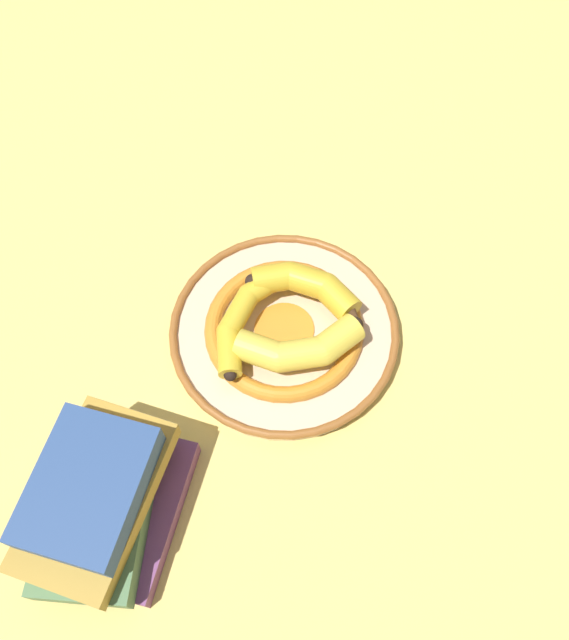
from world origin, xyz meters
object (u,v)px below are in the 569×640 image
banana_a (296,349)px  book_stack (102,499)px  banana_b (308,287)px  decorative_bowl (284,328)px  banana_c (246,314)px

banana_a → book_stack: 0.29m
banana_b → decorative_bowl: bearing=73.9°
decorative_bowl → banana_c: size_ratio=1.67×
banana_a → banana_b: 0.10m
banana_b → book_stack: book_stack is taller
decorative_bowl → banana_a: banana_a is taller
banana_b → book_stack: bearing=70.3°
decorative_bowl → banana_a: (0.02, -0.05, 0.04)m
banana_a → decorative_bowl: bearing=97.7°
banana_b → banana_c: 0.09m
banana_a → banana_c: 0.09m
banana_a → book_stack: bearing=-148.5°
decorative_bowl → banana_b: size_ratio=1.84×
decorative_bowl → book_stack: bearing=-123.2°
banana_b → book_stack: (-0.20, -0.31, 0.00)m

